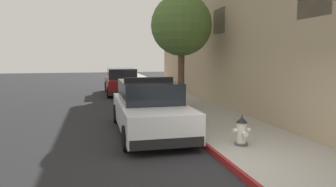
% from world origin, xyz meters
% --- Properties ---
extents(ground_plane, '(32.65, 60.00, 0.20)m').
position_xyz_m(ground_plane, '(-4.64, 10.00, -0.10)').
color(ground_plane, '#232326').
extents(sidewalk_pavement, '(2.71, 60.00, 0.15)m').
position_xyz_m(sidewalk_pavement, '(1.36, 10.00, 0.07)').
color(sidewalk_pavement, '#9E9991').
rests_on(sidewalk_pavement, ground).
extents(curb_painted_edge, '(0.08, 60.00, 0.15)m').
position_xyz_m(curb_painted_edge, '(-0.04, 10.00, 0.07)').
color(curb_painted_edge, maroon).
rests_on(curb_painted_edge, ground).
extents(storefront_building, '(7.85, 22.19, 7.34)m').
position_xyz_m(storefront_building, '(6.52, 7.54, 3.68)').
color(storefront_building, tan).
rests_on(storefront_building, ground).
extents(police_cruiser, '(1.94, 4.84, 1.68)m').
position_xyz_m(police_cruiser, '(-1.11, 3.62, 0.74)').
color(police_cruiser, white).
rests_on(police_cruiser, ground).
extents(parked_car_silver_ahead, '(1.94, 4.84, 1.56)m').
position_xyz_m(parked_car_silver_ahead, '(-1.06, 13.73, 0.74)').
color(parked_car_silver_ahead, maroon).
rests_on(parked_car_silver_ahead, ground).
extents(fire_hydrant, '(0.44, 0.40, 0.76)m').
position_xyz_m(fire_hydrant, '(0.76, 1.23, 0.50)').
color(fire_hydrant, '#4C4C51').
rests_on(fire_hydrant, sidewalk_pavement).
extents(street_tree, '(2.60, 2.60, 4.77)m').
position_xyz_m(street_tree, '(0.96, 7.40, 3.60)').
color(street_tree, brown).
rests_on(street_tree, sidewalk_pavement).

